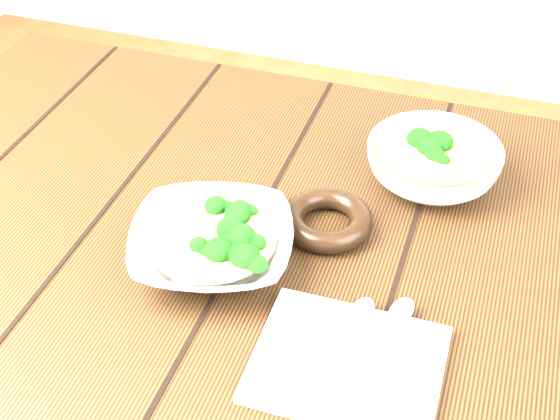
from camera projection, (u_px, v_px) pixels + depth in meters
name	position (u px, v px, depth m)	size (l,w,h in m)	color
table	(265.00, 300.00, 1.08)	(1.20, 0.80, 0.75)	#311F0E
soup_bowl_front	(212.00, 244.00, 0.95)	(0.25, 0.25, 0.06)	silver
soup_bowl_back	(433.00, 163.00, 1.07)	(0.20, 0.20, 0.07)	silver
trivet	(327.00, 220.00, 1.01)	(0.12, 0.12, 0.03)	black
napkin	(347.00, 364.00, 0.84)	(0.20, 0.16, 0.01)	beige
spoon_left	(350.00, 330.00, 0.86)	(0.04, 0.17, 0.01)	#BCB9A6
spoon_right	(390.00, 330.00, 0.86)	(0.05, 0.17, 0.01)	#BCB9A6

